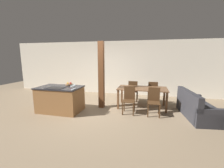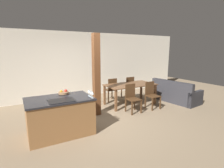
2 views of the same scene
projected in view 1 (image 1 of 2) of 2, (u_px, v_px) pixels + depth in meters
ground_plane at (95, 110)px, 5.45m from camera, size 16.00×16.00×0.00m
wall_back at (112, 68)px, 7.79m from camera, size 11.20×0.08×2.70m
kitchen_island at (60, 99)px, 5.27m from camera, size 1.49×0.95×0.89m
fruit_bowl at (69, 84)px, 5.44m from camera, size 0.26×0.26×0.11m
wine_glass_near at (71, 86)px, 4.62m from camera, size 0.06×0.06×0.16m
wine_glass_middle at (72, 86)px, 4.70m from camera, size 0.06×0.06×0.16m
wine_glass_far at (74, 85)px, 4.77m from camera, size 0.06×0.06×0.16m
wine_glass_end at (75, 85)px, 4.84m from camera, size 0.06×0.06×0.16m
dining_table at (142, 90)px, 5.64m from camera, size 1.82×0.95×0.75m
dining_chair_near_left at (129, 99)px, 5.10m from camera, size 0.40×0.40×0.90m
dining_chair_near_right at (154, 101)px, 4.91m from camera, size 0.40×0.40×0.90m
dining_chair_far_left at (133, 91)px, 6.44m from camera, size 0.40×0.40×0.90m
dining_chair_far_right at (153, 92)px, 6.25m from camera, size 0.40×0.40×0.90m
couch at (197, 109)px, 4.77m from camera, size 1.01×1.82×0.84m
timber_post at (101, 75)px, 5.55m from camera, size 0.20×0.20×2.46m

